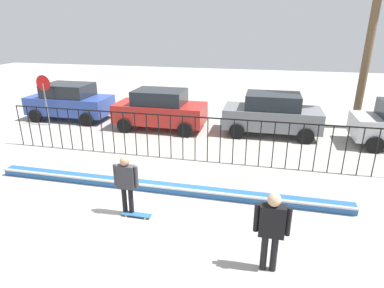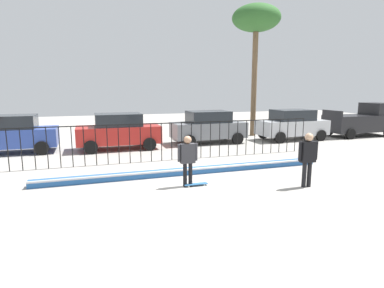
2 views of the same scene
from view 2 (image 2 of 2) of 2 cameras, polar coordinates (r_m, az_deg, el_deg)
name	(u,v)px [view 2 (image 2 of 2)]	position (r m, az deg, el deg)	size (l,w,h in m)	color
ground_plane	(197,181)	(11.16, 0.82, -6.60)	(60.00, 60.00, 0.00)	#9E9991
bowl_coping_ledge	(189,171)	(11.96, -0.59, -4.88)	(11.00, 0.41, 0.27)	#235699
perimeter_fence	(172,137)	(14.17, -3.70, 1.29)	(14.04, 0.04, 1.70)	black
skateboarder	(188,156)	(10.30, -0.79, -2.22)	(0.68, 0.25, 1.68)	black
skateboard	(196,184)	(10.55, 0.69, -7.25)	(0.80, 0.20, 0.07)	#26598C
camera_operator	(308,155)	(10.86, 20.19, -1.86)	(0.72, 0.27, 1.78)	black
parked_car_blue	(11,134)	(18.07, -29.87, 1.59)	(4.30, 2.12, 1.90)	#2D479E
parked_car_red	(119,131)	(17.22, -13.09, 2.30)	(4.30, 2.12, 1.90)	#B2231E
parked_car_gray	(208,127)	(18.70, 2.94, 3.13)	(4.30, 2.12, 1.90)	slate
parked_car_silver	(292,124)	(20.89, 17.59, 3.39)	(4.30, 2.12, 1.90)	#B7BABF
pickup_truck	(362,121)	(24.46, 28.30, 3.71)	(4.70, 2.12, 2.24)	black
palm_tree_tall	(256,21)	(22.46, 11.50, 20.87)	(3.16, 3.16, 8.60)	brown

